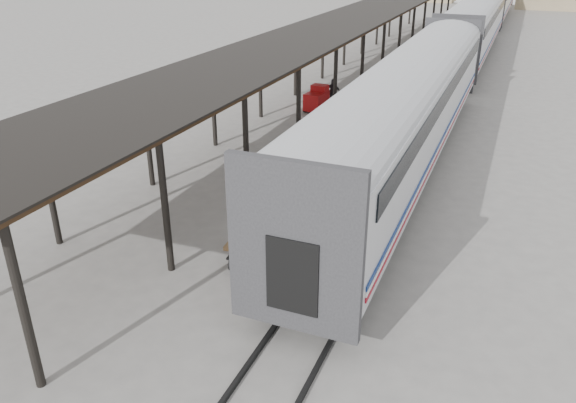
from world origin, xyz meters
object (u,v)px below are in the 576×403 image
at_px(baggage_cart, 259,237).
at_px(luggage_tug, 317,99).
at_px(pedestrian, 333,92).
at_px(porter, 257,214).

relative_size(baggage_cart, luggage_tug, 1.54).
relative_size(luggage_tug, pedestrian, 1.04).
bearing_deg(pedestrian, baggage_cart, 99.77).
bearing_deg(luggage_tug, pedestrian, 72.56).
relative_size(porter, pedestrian, 1.13).
relative_size(baggage_cart, porter, 1.42).
bearing_deg(baggage_cart, porter, -73.67).
xyz_separation_m(porter, pedestrian, (-3.51, 17.56, -0.96)).
height_order(porter, pedestrian, porter).
xyz_separation_m(luggage_tug, pedestrian, (0.53, 1.25, 0.15)).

